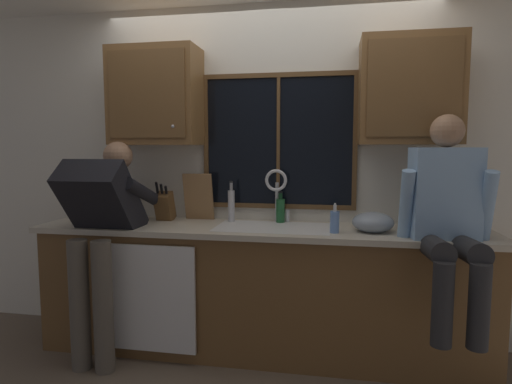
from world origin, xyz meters
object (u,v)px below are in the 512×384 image
knife_block (165,206)px  mixing_bowl (373,222)px  bottle_tall_clear (280,210)px  soap_dispenser (335,221)px  bottle_green_glass (231,205)px  person_standing (102,225)px  cutting_board (198,197)px  person_sitting_on_counter (448,211)px

knife_block → mixing_bowl: bearing=-6.2°
bottle_tall_clear → soap_dispenser: bearing=-38.6°
bottle_green_glass → knife_block: bearing=-176.6°
person_standing → bottle_green_glass: person_standing is taller
knife_block → person_standing: bearing=-122.9°
knife_block → mixing_bowl: knife_block is taller
knife_block → bottle_green_glass: (0.52, 0.03, 0.02)m
cutting_board → bottle_tall_clear: size_ratio=1.57×
person_sitting_on_counter → bottle_green_glass: size_ratio=4.07×
bottle_green_glass → soap_dispenser: bearing=-20.7°
person_sitting_on_counter → knife_block: (-1.95, 0.41, -0.08)m
person_sitting_on_counter → bottle_green_glass: bearing=163.0°
bottle_green_glass → cutting_board: bearing=170.8°
person_sitting_on_counter → bottle_tall_clear: (-1.06, 0.47, -0.09)m
cutting_board → bottle_tall_clear: 0.65m
knife_block → soap_dispenser: bearing=-11.4°
knife_block → bottle_green_glass: bearing=3.4°
person_sitting_on_counter → bottle_tall_clear: 1.16m
cutting_board → mixing_bowl: 1.32m
soap_dispenser → bottle_tall_clear: size_ratio=0.85×
knife_block → bottle_green_glass: bottle_green_glass is taller
knife_block → bottle_tall_clear: (0.89, 0.06, -0.01)m
mixing_bowl → soap_dispenser: (-0.25, -0.09, 0.01)m
knife_block → bottle_tall_clear: knife_block is taller
bottle_green_glass → bottle_tall_clear: bearing=4.5°
person_standing → mixing_bowl: 1.84m
bottle_green_glass → bottle_tall_clear: 0.37m
bottle_green_glass → bottle_tall_clear: (0.37, 0.03, -0.03)m
bottle_green_glass → mixing_bowl: bearing=-11.0°
person_standing → bottle_tall_clear: size_ratio=6.52×
person_standing → soap_dispenser: person_standing is taller
cutting_board → person_standing: bearing=-136.2°
knife_block → mixing_bowl: size_ratio=1.17×
cutting_board → bottle_green_glass: bearing=-9.2°
person_standing → knife_block: bearing=57.1°
knife_block → mixing_bowl: 1.55m
person_sitting_on_counter → knife_block: 1.99m
person_standing → soap_dispenser: 1.58m
knife_block → soap_dispenser: 1.32m
knife_block → cutting_board: (0.25, 0.07, 0.07)m
bottle_tall_clear → bottle_green_glass: bearing=-175.5°
soap_dispenser → person_sitting_on_counter: bearing=-12.6°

